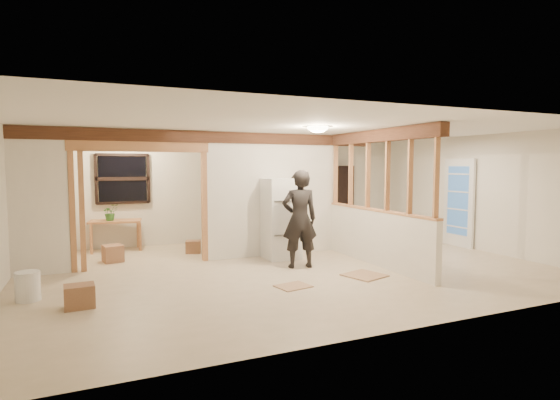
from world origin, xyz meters
name	(u,v)px	position (x,y,z in m)	size (l,w,h in m)	color
floor	(289,268)	(0.00, 0.00, -0.01)	(9.00, 6.50, 0.01)	beige
ceiling	(289,128)	(0.00, 0.00, 2.50)	(9.00, 6.50, 0.01)	white
wall_back	(235,190)	(0.00, 3.25, 1.25)	(9.00, 0.01, 2.50)	silver
wall_front	(411,219)	(0.00, -3.25, 1.25)	(9.00, 0.01, 2.50)	silver
wall_right	(476,193)	(4.50, 0.00, 1.25)	(0.01, 6.50, 2.50)	silver
partition_left_stub	(39,201)	(-4.05, 1.20, 1.25)	(0.90, 0.12, 2.50)	silver
partition_center	(274,194)	(0.20, 1.20, 1.25)	(2.80, 0.12, 2.50)	silver
doorway_frame	(142,206)	(-2.40, 1.20, 1.10)	(2.46, 0.14, 2.20)	#BA7E4E
header_beam_back	(216,138)	(-1.00, 1.20, 2.38)	(7.00, 0.18, 0.22)	#522E1C
header_beam_right	(378,136)	(1.60, -0.40, 2.38)	(0.18, 3.30, 0.22)	#522E1C
pony_wall	(376,238)	(1.60, -0.40, 0.50)	(0.12, 3.20, 1.00)	silver
stud_partition	(377,175)	(1.60, -0.40, 1.66)	(0.14, 3.20, 1.32)	#BA7E4E
window_back	(123,179)	(-2.60, 3.17, 1.55)	(1.12, 0.10, 1.10)	black
french_door	(459,203)	(4.42, 0.40, 1.00)	(0.12, 0.86, 2.00)	white
ceiling_dome_main	(318,128)	(0.30, -0.50, 2.48)	(0.36, 0.36, 0.16)	#FFEABF
ceiling_dome_util	(130,134)	(-2.50, 2.30, 2.48)	(0.32, 0.32, 0.14)	#FFEABF
hanging_bulb	(160,148)	(-2.00, 1.60, 2.18)	(0.07, 0.07, 0.07)	#FFD88C
refrigerator	(281,219)	(0.20, 0.82, 0.79)	(0.65, 0.63, 1.59)	white
woman	(300,219)	(0.19, -0.05, 0.88)	(0.64, 0.42, 1.77)	black
work_table	(116,235)	(-2.79, 2.94, 0.33)	(1.06, 0.53, 0.67)	#BA7E4E
potted_plant	(110,212)	(-2.89, 2.88, 0.84)	(0.32, 0.27, 0.35)	#366C30
shop_vac	(44,242)	(-4.13, 2.57, 0.34)	(0.52, 0.52, 0.67)	#AC1518
bookshelf	(336,200)	(2.76, 3.03, 0.92)	(0.92, 0.31, 1.84)	black
bucket	(28,286)	(-4.07, -0.35, 0.20)	(0.32, 0.32, 0.40)	silver
box_util_a	(193,247)	(-1.30, 2.02, 0.13)	(0.31, 0.26, 0.26)	#976849
box_util_b	(113,253)	(-2.90, 1.79, 0.16)	(0.34, 0.34, 0.32)	#976849
box_front	(79,296)	(-3.42, -0.94, 0.15)	(0.37, 0.30, 0.30)	#976849
floor_panel_near	(365,275)	(0.92, -1.04, 0.01)	(0.59, 0.59, 0.02)	tan
floor_panel_far	(293,286)	(-0.46, -1.15, 0.01)	(0.49, 0.39, 0.02)	tan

